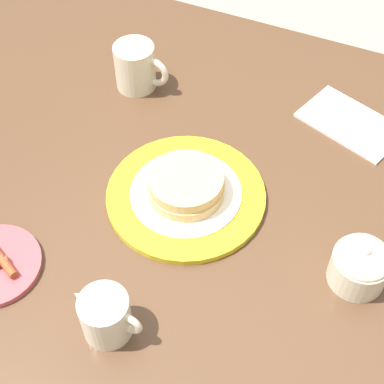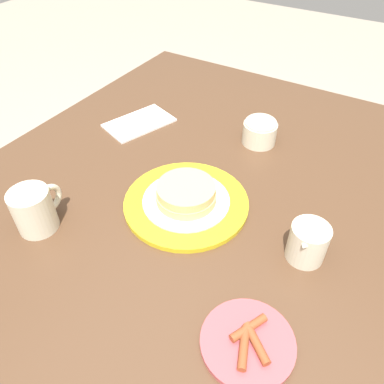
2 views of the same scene
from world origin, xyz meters
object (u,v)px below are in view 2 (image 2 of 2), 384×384
at_px(sugar_bowl, 260,130).
at_px(napkin, 139,123).
at_px(coffee_mug, 35,209).
at_px(pancake_plate, 186,199).
at_px(creamer_pitcher, 308,242).
at_px(side_plate_bacon, 248,342).

height_order(sugar_bowl, napkin, sugar_bowl).
height_order(coffee_mug, sugar_bowl, coffee_mug).
bearing_deg(pancake_plate, creamer_pitcher, -90.62).
xyz_separation_m(pancake_plate, sugar_bowl, (0.31, -0.04, 0.02)).
distance_m(creamer_pitcher, napkin, 0.60).
relative_size(creamer_pitcher, sugar_bowl, 1.22).
bearing_deg(side_plate_bacon, creamer_pitcher, -4.77).
distance_m(pancake_plate, sugar_bowl, 0.31).
distance_m(side_plate_bacon, coffee_mug, 0.48).
bearing_deg(napkin, sugar_bowl, -74.40).
bearing_deg(pancake_plate, coffee_mug, 132.84).
bearing_deg(sugar_bowl, coffee_mug, 152.87).
height_order(coffee_mug, creamer_pitcher, coffee_mug).
bearing_deg(sugar_bowl, side_plate_bacon, -157.92).
xyz_separation_m(side_plate_bacon, coffee_mug, (0.01, 0.48, 0.04)).
distance_m(side_plate_bacon, sugar_bowl, 0.57).
xyz_separation_m(coffee_mug, sugar_bowl, (0.51, -0.26, -0.01)).
bearing_deg(napkin, creamer_pitcher, -111.12).
relative_size(sugar_bowl, napkin, 0.42).
bearing_deg(sugar_bowl, creamer_pitcher, -143.23).
bearing_deg(creamer_pitcher, coffee_mug, 112.71).
relative_size(coffee_mug, napkin, 0.53).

